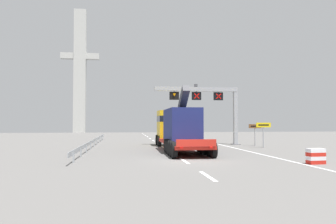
{
  "coord_description": "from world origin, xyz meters",
  "views": [
    {
      "loc": [
        -4.01,
        -19.63,
        2.42
      ],
      "look_at": [
        -0.11,
        8.74,
        3.38
      ],
      "focal_mm": 33.17,
      "sensor_mm": 36.0,
      "label": 1
    }
  ],
  "objects": [
    {
      "name": "edge_line_right",
      "position": [
        6.2,
        12.0,
        0.01
      ],
      "size": [
        0.2,
        63.0,
        0.01
      ],
      "primitive_type": "cube",
      "color": "silver",
      "rests_on": "ground"
    },
    {
      "name": "ground",
      "position": [
        0.0,
        0.0,
        0.0
      ],
      "size": [
        112.0,
        112.0,
        0.0
      ],
      "primitive_type": "plane",
      "color": "slate"
    },
    {
      "name": "lane_markings",
      "position": [
        -0.33,
        21.45,
        0.01
      ],
      "size": [
        0.2,
        57.51,
        0.01
      ],
      "color": "silver",
      "rests_on": "ground"
    },
    {
      "name": "exit_sign_yellow",
      "position": [
        9.11,
        8.59,
        1.82
      ],
      "size": [
        1.46,
        0.15,
        2.4
      ],
      "color": "#9EA0A5",
      "rests_on": "ground"
    },
    {
      "name": "bridge_pylon_distant",
      "position": [
        -14.9,
        56.74,
        15.19
      ],
      "size": [
        9.0,
        2.0,
        29.6
      ],
      "color": "#B7B7B2",
      "rests_on": "ground"
    },
    {
      "name": "guardrail_left",
      "position": [
        -7.12,
        11.9,
        0.56
      ],
      "size": [
        0.13,
        27.79,
        0.76
      ],
      "color": "#999EA3",
      "rests_on": "ground"
    },
    {
      "name": "crash_barrier_striped",
      "position": [
        7.0,
        -2.83,
        0.45
      ],
      "size": [
        1.04,
        0.58,
        0.9
      ],
      "color": "red",
      "rests_on": "ground"
    },
    {
      "name": "tourist_info_sign_brown",
      "position": [
        9.19,
        10.69,
        1.67
      ],
      "size": [
        1.35,
        0.15,
        2.24
      ],
      "color": "#9EA0A5",
      "rests_on": "ground"
    },
    {
      "name": "heavy_haul_truck_red",
      "position": [
        0.64,
        8.28,
        1.99
      ],
      "size": [
        3.08,
        14.08,
        5.3
      ],
      "color": "red",
      "rests_on": "ground"
    },
    {
      "name": "overhead_lane_gantry",
      "position": [
        4.85,
        12.93,
        4.94
      ],
      "size": [
        9.36,
        0.9,
        6.55
      ],
      "color": "#9EA0A5",
      "rests_on": "ground"
    }
  ]
}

